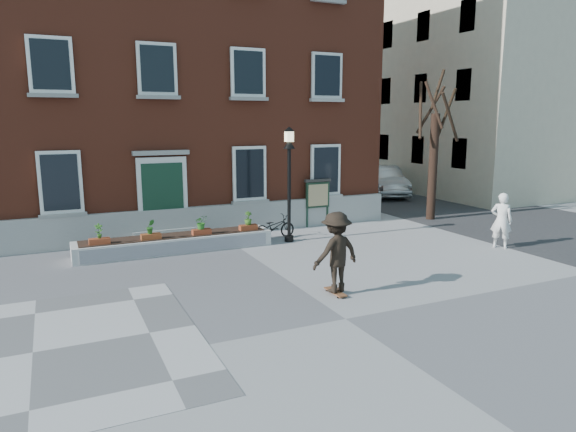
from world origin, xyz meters
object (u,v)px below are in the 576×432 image
bicycle (274,227)px  notice_board (318,195)px  lamp_post (289,168)px  skateboarder (336,252)px  parked_car (383,181)px  bystander (501,220)px

bicycle → notice_board: bearing=-68.6°
lamp_post → skateboarder: 5.76m
bicycle → parked_car: (9.58, 7.08, 0.40)m
parked_car → notice_board: 9.26m
parked_car → bystander: (-3.36, -11.41, 0.10)m
parked_car → lamp_post: size_ratio=1.26×
parked_car → notice_board: bearing=-122.2°
notice_board → skateboarder: bearing=-114.9°
bicycle → skateboarder: bearing=164.3°
bicycle → notice_board: (2.39, 1.26, 0.84)m
notice_board → skateboarder: size_ratio=0.92×
skateboarder → lamp_post: bearing=76.7°
parked_car → bicycle: bearing=-124.7°
lamp_post → skateboarder: (-1.28, -5.42, -1.49)m
bicycle → skateboarder: 6.14m
bicycle → lamp_post: 2.22m
lamp_post → skateboarder: lamp_post is taller
bystander → notice_board: bearing=-3.6°
parked_car → bystander: 11.89m
bystander → notice_board: notice_board is taller
notice_board → skateboarder: 8.03m
bicycle → bystander: size_ratio=0.87×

